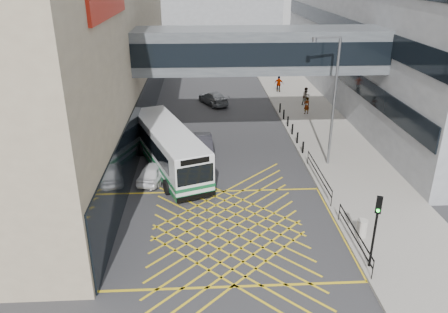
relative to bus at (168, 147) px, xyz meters
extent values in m
plane|color=#333335|center=(3.63, -8.13, -1.63)|extent=(120.00, 120.00, 0.00)
cube|color=black|center=(-2.33, 7.87, 0.37)|extent=(0.10, 41.50, 4.00)
cube|color=black|center=(15.59, 15.87, 2.37)|extent=(0.10, 43.50, 1.60)
cube|color=black|center=(15.59, 15.87, 6.37)|extent=(0.10, 43.50, 1.60)
cube|color=#4A4F54|center=(6.63, 3.87, 5.87)|extent=(20.00, 4.00, 3.00)
cube|color=black|center=(6.63, 1.85, 5.87)|extent=(19.50, 0.06, 1.60)
cube|color=black|center=(6.63, 5.89, 5.87)|extent=(19.50, 0.06, 1.60)
cube|color=gray|center=(12.63, 6.87, -1.55)|extent=(6.00, 54.00, 0.16)
cube|color=gold|center=(3.63, -8.13, -1.62)|extent=(12.00, 9.00, 0.01)
cube|color=silver|center=(0.04, -0.11, 0.03)|extent=(6.03, 10.91, 2.63)
cube|color=#10532B|center=(0.04, -0.11, -1.12)|extent=(6.08, 10.96, 0.33)
cube|color=#10532B|center=(0.04, -0.11, -0.60)|extent=(6.10, 10.97, 0.21)
cube|color=black|center=(-0.16, 0.44, 0.37)|extent=(5.61, 9.65, 1.02)
cube|color=black|center=(1.90, -5.12, 0.28)|extent=(2.13, 0.86, 1.17)
cube|color=black|center=(1.91, -5.13, 1.15)|extent=(1.67, 0.67, 0.34)
cube|color=silver|center=(0.04, -0.11, 1.36)|extent=(5.98, 10.81, 0.10)
cube|color=black|center=(1.91, -5.13, -1.14)|extent=(2.32, 0.94, 0.29)
cube|color=black|center=(-1.83, 4.92, -1.14)|extent=(2.32, 0.94, 0.29)
cylinder|color=black|center=(0.11, -3.83, -1.14)|extent=(0.60, 1.01, 0.98)
cylinder|color=black|center=(2.42, -2.97, -1.14)|extent=(0.60, 1.01, 0.98)
cylinder|color=black|center=(-2.20, 2.39, -1.14)|extent=(0.60, 1.01, 0.98)
cylinder|color=black|center=(0.10, 3.25, -1.14)|extent=(0.60, 1.01, 0.98)
imported|color=white|center=(-0.87, -1.77, -1.00)|extent=(2.48, 4.21, 1.26)
imported|color=#222227|center=(2.21, 2.60, -0.83)|extent=(2.23, 5.15, 1.58)
imported|color=gray|center=(3.59, 15.58, -0.95)|extent=(3.44, 4.73, 1.35)
cylinder|color=black|center=(10.01, -11.71, 0.13)|extent=(0.15, 0.15, 3.19)
cube|color=black|center=(9.92, -11.90, 1.91)|extent=(0.31, 0.26, 0.80)
sphere|color=#19E533|center=(9.88, -11.99, 1.67)|extent=(0.20, 0.20, 0.15)
cylinder|color=slate|center=(11.25, -0.10, 2.91)|extent=(0.20, 0.20, 8.75)
cube|color=slate|center=(10.38, -0.21, 7.29)|extent=(1.75, 0.35, 0.11)
cylinder|color=slate|center=(9.51, -0.33, 7.20)|extent=(0.35, 0.35, 0.27)
cylinder|color=#ADA89E|center=(10.48, -9.24, -1.00)|extent=(0.53, 0.53, 0.92)
cube|color=black|center=(9.78, -10.13, -0.52)|extent=(0.05, 5.00, 0.05)
cube|color=black|center=(9.78, -10.13, -0.92)|extent=(0.05, 5.00, 0.05)
cube|color=black|center=(9.78, -3.13, -0.52)|extent=(0.05, 6.00, 0.05)
cube|color=black|center=(9.78, -3.13, -0.92)|extent=(0.05, 6.00, 0.05)
cylinder|color=black|center=(9.78, -12.63, -0.97)|extent=(0.04, 0.04, 1.00)
cylinder|color=black|center=(9.78, -7.63, -0.97)|extent=(0.04, 0.04, 1.00)
cylinder|color=black|center=(9.78, -6.13, -0.97)|extent=(0.04, 0.04, 1.00)
cylinder|color=black|center=(9.78, -0.13, -0.97)|extent=(0.04, 0.04, 1.00)
cylinder|color=black|center=(9.88, 1.87, -1.02)|extent=(0.14, 0.14, 0.90)
cylinder|color=black|center=(9.88, 3.87, -1.02)|extent=(0.14, 0.14, 0.90)
cylinder|color=black|center=(9.88, 5.87, -1.02)|extent=(0.14, 0.14, 0.90)
cylinder|color=black|center=(9.88, 7.87, -1.02)|extent=(0.14, 0.14, 0.90)
cylinder|color=black|center=(9.88, 9.87, -1.02)|extent=(0.14, 0.14, 0.90)
cylinder|color=black|center=(9.88, 11.87, -1.02)|extent=(0.14, 0.14, 0.90)
imported|color=gray|center=(12.30, 11.32, -0.65)|extent=(0.76, 0.65, 1.62)
imported|color=gray|center=(12.92, 14.30, -0.58)|extent=(1.00, 0.85, 1.77)
imported|color=gray|center=(11.03, 19.46, -0.58)|extent=(1.16, 0.83, 1.77)
camera|label=1|loc=(2.34, -27.98, 11.32)|focal=35.00mm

